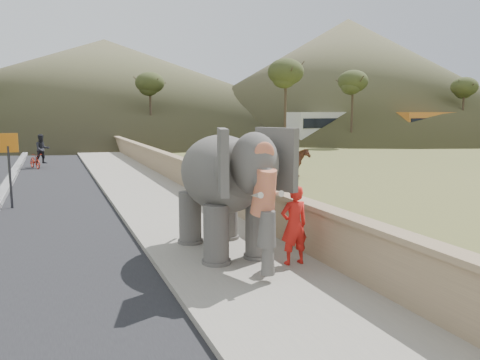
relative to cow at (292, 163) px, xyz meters
The scene contains 13 objects.
ground 16.32m from the cow, 116.45° to the right, with size 160.00×160.00×0.00m, color olive.
walkway 8.62m from the cow, 147.65° to the right, with size 3.00×120.00×0.15m, color #9E9687.
parapet 7.26m from the cow, 140.66° to the right, with size 0.30×120.00×1.10m, color tan.
signboard 12.21m from the cow, 165.04° to the right, with size 0.60×0.08×2.40m.
cow is the anchor object (origin of this frame).
distant_car 21.36m from the cow, 66.57° to the left, with size 1.70×4.23×1.44m, color #BABAC1.
bus_white 25.35m from the cow, 52.00° to the left, with size 2.50×11.00×3.10m, color silver.
bus_orange 30.32m from the cow, 32.55° to the left, with size 2.50×11.00×3.10m, color orange.
hill_right 47.73m from the cow, 52.46° to the left, with size 56.00×56.00×16.00m, color brown.
hill_far 55.80m from the cow, 92.34° to the left, with size 80.00×80.00×14.00m, color brown.
elephant_and_man 12.67m from the cow, 124.95° to the right, with size 2.18×3.60×2.56m.
motorcyclist 14.00m from the cow, 142.82° to the left, with size 1.36×1.66×1.87m.
trees 14.59m from the cow, 121.48° to the left, with size 48.77×44.97×9.33m.
Camera 1 is at (-3.26, -4.78, 3.02)m, focal length 35.00 mm.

